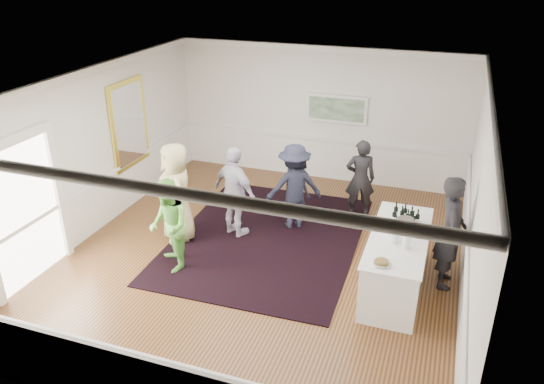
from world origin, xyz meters
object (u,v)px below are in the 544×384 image
(guest_lilac, at_px, (235,192))
(ice_bucket, at_px, (405,226))
(nut_bowl, at_px, (382,263))
(guest_dark_a, at_px, (294,187))
(guest_navy, at_px, (296,183))
(bartender, at_px, (451,232))
(guest_green, at_px, (169,226))
(guest_dark_b, at_px, (360,179))
(guest_tan, at_px, (177,193))
(serving_table, at_px, (396,261))

(guest_lilac, distance_m, ice_bucket, 3.33)
(guest_lilac, xyz_separation_m, nut_bowl, (3.06, -1.74, 0.10))
(guest_dark_a, relative_size, guest_navy, 1.18)
(bartender, xyz_separation_m, ice_bucket, (-0.71, -0.24, 0.11))
(guest_dark_a, relative_size, ice_bucket, 6.76)
(guest_green, bearing_deg, guest_lilac, 118.98)
(bartender, bearing_deg, guest_dark_a, 65.67)
(guest_dark_b, bearing_deg, guest_tan, 17.99)
(serving_table, distance_m, bartender, 0.99)
(serving_table, relative_size, bartender, 1.23)
(guest_tan, xyz_separation_m, guest_dark_a, (1.96, 1.20, -0.10))
(guest_dark_a, bearing_deg, guest_tan, 0.46)
(guest_tan, height_order, ice_bucket, guest_tan)
(guest_green, relative_size, guest_dark_b, 1.00)
(nut_bowl, bearing_deg, guest_green, 176.13)
(guest_navy, relative_size, nut_bowl, 5.82)
(serving_table, xyz_separation_m, guest_dark_a, (-2.23, 1.49, 0.39))
(guest_dark_a, xyz_separation_m, ice_bucket, (2.29, -1.34, 0.21))
(bartender, height_order, guest_green, bartender)
(guest_dark_b, bearing_deg, guest_green, 32.54)
(bartender, distance_m, ice_bucket, 0.76)
(guest_tan, height_order, guest_dark_b, guest_tan)
(guest_dark_b, bearing_deg, ice_bucket, 100.59)
(guest_lilac, height_order, nut_bowl, guest_lilac)
(guest_dark_b, bearing_deg, guest_lilac, 21.20)
(serving_table, bearing_deg, guest_green, -169.39)
(guest_tan, relative_size, ice_bucket, 7.50)
(guest_tan, distance_m, guest_dark_a, 2.30)
(guest_lilac, height_order, guest_dark_a, guest_lilac)
(serving_table, relative_size, guest_dark_b, 1.42)
(serving_table, height_order, guest_navy, guest_navy)
(guest_tan, distance_m, ice_bucket, 4.26)
(bartender, bearing_deg, nut_bowl, 141.62)
(guest_navy, height_order, nut_bowl, guest_navy)
(guest_dark_a, bearing_deg, serving_table, 115.24)
(bartender, height_order, guest_dark_b, bartender)
(guest_navy, xyz_separation_m, nut_bowl, (2.20, -2.95, 0.27))
(serving_table, xyz_separation_m, ice_bucket, (0.06, 0.14, 0.60))
(serving_table, bearing_deg, bartender, 26.46)
(guest_green, distance_m, ice_bucket, 3.97)
(bartender, distance_m, guest_navy, 3.50)
(bartender, height_order, guest_tan, same)
(bartender, bearing_deg, serving_table, 112.25)
(guest_tan, bearing_deg, nut_bowl, 30.89)
(bartender, xyz_separation_m, guest_dark_b, (-1.85, 2.01, -0.13))
(guest_dark_a, bearing_deg, guest_lilac, 5.14)
(serving_table, bearing_deg, guest_dark_b, 114.19)
(ice_bucket, bearing_deg, serving_table, -113.64)
(guest_navy, bearing_deg, guest_green, 100.65)
(guest_dark_a, bearing_deg, guest_green, 23.31)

